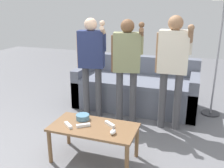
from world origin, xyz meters
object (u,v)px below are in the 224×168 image
game_remote_wand_near (110,124)px  game_remote_wand_spare (83,125)px  game_remote_nunchuk (113,132)px  player_right (173,60)px  player_left (91,57)px  coffee_table (94,131)px  snack_bowl (83,117)px  couch (136,89)px  game_remote_wand_far (68,125)px  player_center (127,60)px

game_remote_wand_near → game_remote_wand_spare: same height
game_remote_nunchuk → player_right: (0.44, 1.13, 0.53)m
player_left → game_remote_wand_near: 1.29m
coffee_table → game_remote_wand_near: (0.16, 0.07, 0.07)m
game_remote_nunchuk → player_left: bearing=122.1°
game_remote_nunchuk → player_right: size_ratio=0.06×
game_remote_nunchuk → player_left: 1.46m
player_right → player_left: bearing=178.3°
snack_bowl → game_remote_wand_spare: (0.08, -0.16, -0.01)m
game_remote_wand_spare → game_remote_nunchuk: bearing=-7.4°
couch → game_remote_wand_far: couch is taller
game_remote_nunchuk → player_left: (-0.73, 1.16, 0.50)m
player_right → game_remote_wand_far: (-0.95, -1.13, -0.54)m
player_right → game_remote_wand_near: (-0.53, -0.96, -0.54)m
game_remote_wand_far → game_remote_wand_spare: size_ratio=0.96×
snack_bowl → game_remote_nunchuk: size_ratio=1.72×
couch → coffee_table: bearing=-92.4°
game_remote_wand_near → game_remote_wand_far: same height
player_left → player_center: 0.56m
couch → player_center: bearing=-89.3°
player_center → coffee_table: bearing=-94.4°
player_right → game_remote_wand_spare: (-0.79, -1.08, -0.54)m
couch → game_remote_wand_far: 1.80m
couch → game_remote_wand_spare: couch is taller
coffee_table → player_right: bearing=56.3°
player_left → game_remote_wand_spare: size_ratio=10.47×
couch → player_right: bearing=-45.7°
snack_bowl → game_remote_wand_far: 0.22m
coffee_table → player_center: size_ratio=0.63×
couch → game_remote_wand_far: bearing=-100.5°
coffee_table → player_left: (-0.48, 1.07, 0.58)m
couch → game_remote_wand_far: (-0.33, -1.76, 0.13)m
coffee_table → couch: bearing=87.6°
player_right → game_remote_wand_spare: 1.45m
couch → player_left: (-0.55, -0.60, 0.63)m
coffee_table → game_remote_wand_spare: game_remote_wand_spare is taller
couch → player_center: size_ratio=1.33×
couch → game_remote_nunchuk: couch is taller
game_remote_wand_far → game_remote_wand_spare: bearing=17.1°
player_left → player_right: bearing=-1.7°
snack_bowl → player_center: (0.26, 0.90, 0.49)m
couch → game_remote_wand_near: couch is taller
coffee_table → player_right: player_right is taller
snack_bowl → game_remote_nunchuk: bearing=-25.1°
snack_bowl → player_center: player_center is taller
game_remote_nunchuk → game_remote_wand_far: bearing=-179.8°
snack_bowl → game_remote_wand_near: snack_bowl is taller
coffee_table → game_remote_wand_near: 0.19m
player_right → game_remote_wand_near: 1.22m
game_remote_nunchuk → player_right: player_right is taller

